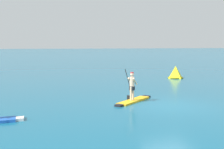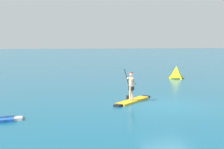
% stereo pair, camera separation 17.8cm
% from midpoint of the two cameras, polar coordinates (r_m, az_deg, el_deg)
% --- Properties ---
extents(ground, '(440.00, 440.00, 0.00)m').
position_cam_midpoint_polar(ground, '(15.29, 10.82, -6.01)').
color(ground, '#145B7A').
extents(paddleboarder_mid_center, '(2.85, 2.47, 1.86)m').
position_cam_midpoint_polar(paddleboarder_mid_center, '(16.05, 3.83, -4.06)').
color(paddleboarder_mid_center, yellow).
rests_on(paddleboarder_mid_center, ground).
extents(race_marker_buoy, '(1.41, 1.41, 1.14)m').
position_cam_midpoint_polar(race_marker_buoy, '(27.76, 12.15, 0.32)').
color(race_marker_buoy, yellow).
rests_on(race_marker_buoy, ground).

